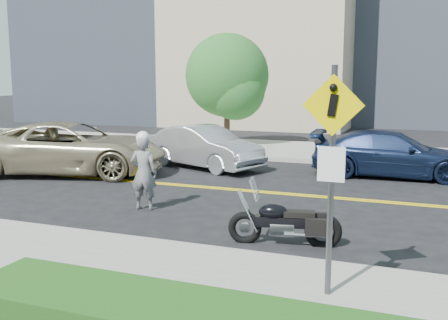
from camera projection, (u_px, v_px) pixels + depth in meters
ground_plane at (215, 188)px, 14.29m from camera, size 120.00×120.00×0.00m
sidewalk_near at (14, 287)px, 7.39m from camera, size 60.00×5.00×0.15m
sidewalk_far at (286, 150)px, 21.18m from camera, size 60.00×5.00×0.15m
pedestrian_sign at (332, 159)px, 6.67m from camera, size 0.78×0.08×3.00m
motorcyclist at (144, 171)px, 11.88m from camera, size 0.68×0.51×1.80m
motorcycle at (285, 212)px, 9.39m from camera, size 2.05×1.00×1.20m
suv at (71, 148)px, 16.32m from camera, size 6.38×4.28×1.63m
parked_car_silver at (204, 147)px, 17.39m from camera, size 4.50×2.97×1.40m
parked_car_blue at (392, 154)px, 15.87m from camera, size 4.88×2.21×1.39m
tree_far_a at (227, 75)px, 22.29m from camera, size 3.55×3.55×4.85m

